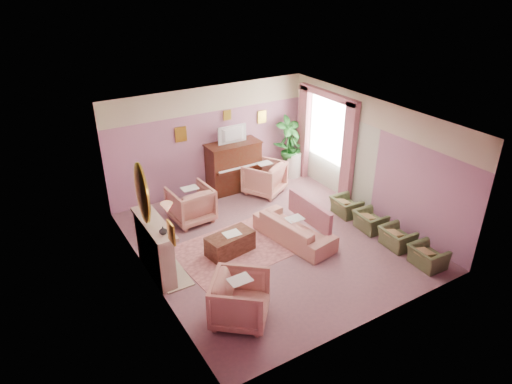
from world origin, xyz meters
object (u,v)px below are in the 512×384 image
floral_armchair_right (264,176)px  floral_armchair_front (240,297)px  sofa (294,225)px  piano (234,167)px  coffee_table (230,244)px  olive_chair_b (397,235)px  side_table (292,164)px  television (234,134)px  floral_armchair_left (191,202)px  olive_chair_c (370,218)px  olive_chair_a (428,254)px  olive_chair_d (346,204)px

floral_armchair_right → floral_armchair_front: same height
sofa → floral_armchair_right: floral_armchair_right is taller
piano → coffee_table: size_ratio=1.40×
floral_armchair_right → olive_chair_b: size_ratio=1.42×
floral_armchair_front → side_table: bearing=46.6°
floral_armchair_right → television: bearing=136.4°
floral_armchair_left → olive_chair_c: (3.32, -2.50, -0.19)m
floral_armchair_left → olive_chair_b: bearing=-45.0°
olive_chair_a → side_table: (0.18, 5.01, 0.06)m
piano → floral_armchair_front: 5.06m
sofa → olive_chair_a: sofa is taller
coffee_table → olive_chair_c: olive_chair_c is taller
olive_chair_d → floral_armchair_right: bearing=118.0°
floral_armchair_left → olive_chair_d: 3.73m
sofa → side_table: size_ratio=2.76×
television → olive_chair_d: (1.66, -2.58, -1.31)m
olive_chair_b → floral_armchair_front: bearing=-176.7°
floral_armchair_left → olive_chair_d: (3.32, -1.68, -0.19)m
olive_chair_d → coffee_table: bearing=179.8°
sofa → floral_armchair_front: floral_armchair_front is taller
television → floral_armchair_right: (0.58, -0.56, -1.12)m
floral_armchair_left → side_table: floral_armchair_left is taller
sofa → olive_chair_c: size_ratio=2.86×
floral_armchair_left → floral_armchair_right: same height
piano → floral_armchair_front: (-2.33, -4.49, -0.17)m
side_table → floral_armchair_left: bearing=-166.2°
piano → side_table: piano is taller
side_table → piano: bearing=177.5°
sofa → olive_chair_c: sofa is taller
olive_chair_a → olive_chair_b: 0.82m
coffee_table → television: bearing=59.3°
television → olive_chair_c: television is taller
olive_chair_d → floral_armchair_front: bearing=-154.9°
sofa → side_table: 3.43m
olive_chair_a → side_table: size_ratio=0.96×
floral_armchair_front → olive_chair_a: bearing=-8.5°
piano → side_table: 1.87m
coffee_table → floral_armchair_right: bearing=43.6°
olive_chair_c → olive_chair_a: bearing=-90.0°
piano → coffee_table: 3.05m
floral_armchair_left → olive_chair_c: 4.16m
side_table → olive_chair_c: bearing=-93.1°
piano → olive_chair_d: (1.66, -2.63, -0.36)m
floral_armchair_left → olive_chair_c: floral_armchair_left is taller
floral_armchair_left → floral_armchair_right: (2.25, 0.34, 0.00)m
floral_armchair_left → olive_chair_b: floral_armchair_left is taller
floral_armchair_left → floral_armchair_right: 2.27m
olive_chair_c → olive_chair_d: bearing=90.0°
floral_armchair_front → olive_chair_b: floral_armchair_front is taller
floral_armchair_front → coffee_table: bearing=66.8°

